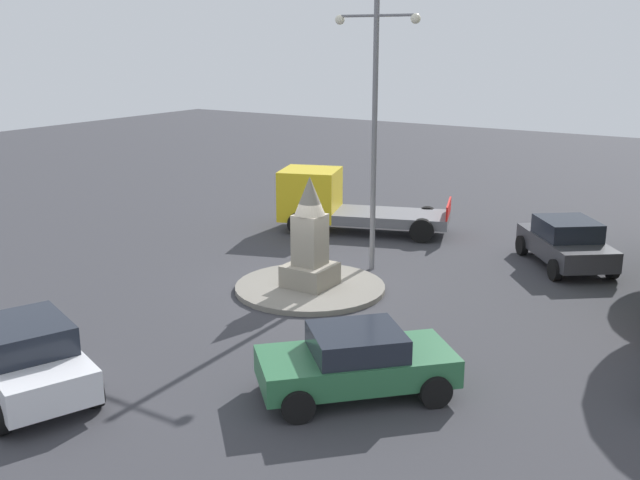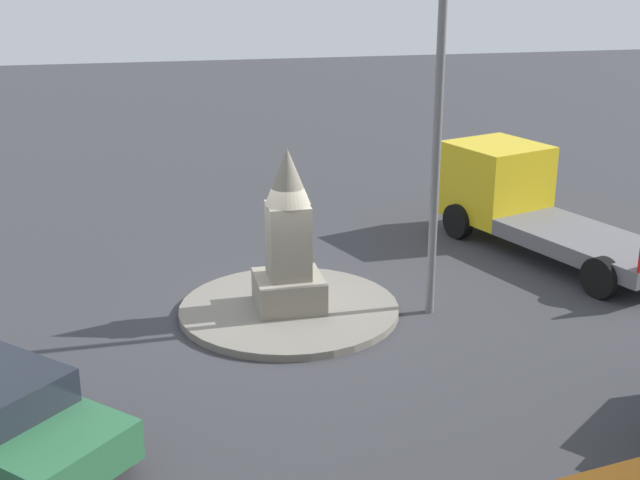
{
  "view_description": "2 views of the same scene",
  "coord_description": "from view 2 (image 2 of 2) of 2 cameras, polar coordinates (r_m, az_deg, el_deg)",
  "views": [
    {
      "loc": [
        -10.83,
        16.36,
        6.85
      ],
      "look_at": [
        -0.7,
        0.57,
        1.7
      ],
      "focal_mm": 41.27,
      "sensor_mm": 36.0,
      "label": 1
    },
    {
      "loc": [
        -14.93,
        2.56,
        6.65
      ],
      "look_at": [
        -0.6,
        -0.48,
        1.65
      ],
      "focal_mm": 47.96,
      "sensor_mm": 36.0,
      "label": 2
    }
  ],
  "objects": [
    {
      "name": "streetlamp",
      "position": [
        15.45,
        8.04,
        11.54
      ],
      "size": [
        2.7,
        0.28,
        7.91
      ],
      "color": "slate",
      "rests_on": "ground"
    },
    {
      "name": "truck_yellow_waiting",
      "position": [
        20.59,
        13.42,
        2.58
      ],
      "size": [
        6.41,
        3.87,
        2.23
      ],
      "color": "yellow",
      "rests_on": "ground"
    },
    {
      "name": "traffic_island",
      "position": [
        16.52,
        -2.07,
        -4.64
      ],
      "size": [
        4.22,
        4.22,
        0.15
      ],
      "primitive_type": "cylinder",
      "color": "gray",
      "rests_on": "ground"
    },
    {
      "name": "monument",
      "position": [
        16.02,
        -2.13,
        -0.1
      ],
      "size": [
        1.27,
        1.27,
        3.1
      ],
      "color": "gray",
      "rests_on": "traffic_island"
    },
    {
      "name": "ground_plane",
      "position": [
        16.55,
        -2.07,
        -4.87
      ],
      "size": [
        80.0,
        80.0,
        0.0
      ],
      "primitive_type": "plane",
      "color": "#38383D"
    }
  ]
}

